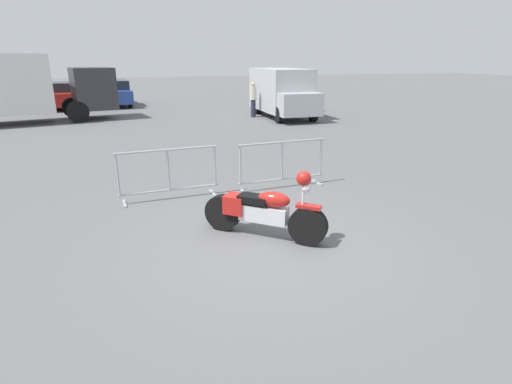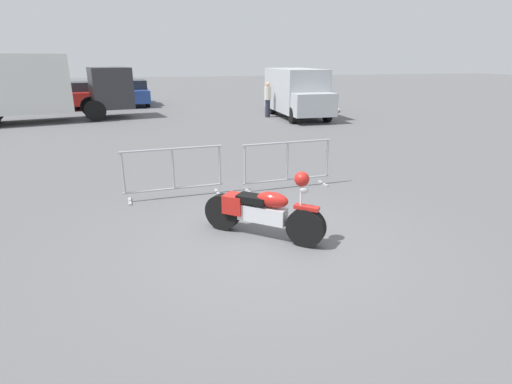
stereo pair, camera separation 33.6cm
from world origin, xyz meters
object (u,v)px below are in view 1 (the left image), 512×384
object	(u,v)px
motorcycle	(264,211)
parked_car_blue	(114,93)
crowd_barrier_far	(282,164)
box_truck	(10,86)
crowd_barrier_near	(169,174)
parked_car_red	(58,95)
pedestrian	(253,98)
delivery_van	(282,91)

from	to	relation	value
motorcycle	parked_car_blue	xyz separation A→B (m)	(-2.51, 20.77, 0.32)
crowd_barrier_far	box_truck	world-z (taller)	box_truck
motorcycle	crowd_barrier_near	xyz separation A→B (m)	(-1.26, 2.37, 0.09)
box_truck	parked_car_red	xyz separation A→B (m)	(1.07, 5.73, -0.89)
parked_car_red	pedestrian	xyz separation A→B (m)	(9.68, -6.90, 0.17)
parked_car_red	parked_car_blue	distance (m)	3.09
motorcycle	parked_car_blue	world-z (taller)	parked_car_blue
crowd_barrier_far	delivery_van	distance (m)	11.52
crowd_barrier_near	parked_car_blue	bearing A→B (deg)	93.89
box_truck	delivery_van	size ratio (longest dim) A/B	1.59
crowd_barrier_far	box_truck	xyz separation A→B (m)	(-7.89, 12.25, 1.08)
crowd_barrier_near	parked_car_red	world-z (taller)	parked_car_red
box_truck	parked_car_red	size ratio (longest dim) A/B	1.79
parked_car_blue	crowd_barrier_near	bearing A→B (deg)	179.44
crowd_barrier_near	crowd_barrier_far	size ratio (longest dim) A/B	1.00
box_truck	parked_car_blue	bearing A→B (deg)	43.91
motorcycle	pedestrian	xyz separation A→B (m)	(4.11, 13.44, 0.46)
delivery_van	crowd_barrier_near	bearing A→B (deg)	-31.54
crowd_barrier_near	crowd_barrier_far	world-z (taller)	same
parked_car_blue	crowd_barrier_far	bearing A→B (deg)	-172.90
crowd_barrier_near	delivery_van	bearing A→B (deg)	57.79
delivery_van	pedestrian	xyz separation A→B (m)	(-1.37, 0.39, -0.32)
motorcycle	parked_car_red	bearing A→B (deg)	146.32
motorcycle	crowd_barrier_far	world-z (taller)	motorcycle
motorcycle	box_truck	xyz separation A→B (m)	(-6.64, 14.61, 1.18)
delivery_van	pedestrian	world-z (taller)	delivery_van
crowd_barrier_far	parked_car_red	xyz separation A→B (m)	(-6.83, 17.98, 0.20)
box_truck	delivery_van	world-z (taller)	box_truck
crowd_barrier_near	crowd_barrier_far	distance (m)	2.51
crowd_barrier_near	parked_car_red	bearing A→B (deg)	103.50
motorcycle	parked_car_red	xyz separation A→B (m)	(-5.57, 20.34, 0.29)
motorcycle	pedestrian	bearing A→B (deg)	114.01
crowd_barrier_far	motorcycle	bearing A→B (deg)	-117.97
pedestrian	crowd_barrier_far	bearing A→B (deg)	79.07
crowd_barrier_near	delivery_van	distance (m)	12.66
crowd_barrier_near	pedestrian	distance (m)	12.32
delivery_van	parked_car_red	world-z (taller)	delivery_van
delivery_van	pedestrian	size ratio (longest dim) A/B	2.97
motorcycle	crowd_barrier_near	size ratio (longest dim) A/B	0.82
motorcycle	delivery_van	world-z (taller)	delivery_van
parked_car_blue	motorcycle	bearing A→B (deg)	-177.57
motorcycle	delivery_van	distance (m)	14.18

